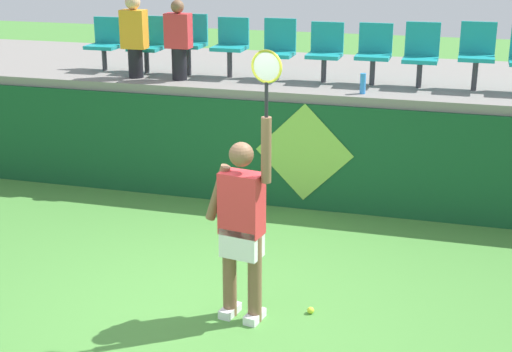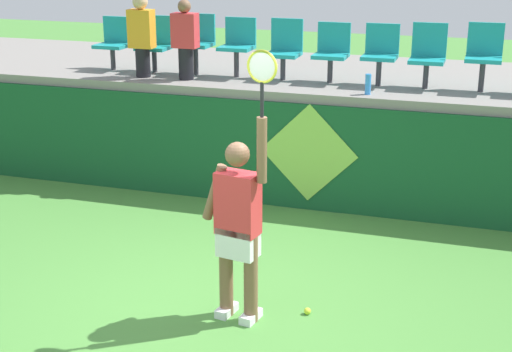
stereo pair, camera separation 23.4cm
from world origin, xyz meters
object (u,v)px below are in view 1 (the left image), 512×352
Objects in this scene: tennis_player at (242,223)px; spectator_1 at (178,39)px; stadium_chair_1 at (148,42)px; stadium_chair_4 at (278,47)px; tennis_ball at (311,310)px; water_bottle at (363,84)px; stadium_chair_8 at (477,52)px; stadium_chair_0 at (106,41)px; stadium_chair_5 at (325,50)px; stadium_chair_7 at (421,53)px; stadium_chair_6 at (374,51)px; stadium_chair_3 at (231,43)px; spectator_0 at (134,34)px; stadium_chair_2 at (190,40)px.

spectator_1 reaches higher than tennis_player.
stadium_chair_4 is (1.90, 0.00, 0.01)m from stadium_chair_1.
water_bottle is at bearing 90.20° from tennis_ball.
spectator_1 reaches higher than stadium_chair_8.
stadium_chair_0 is 0.96× the size of stadium_chair_5.
stadium_chair_0 is at bearing 161.74° from spectator_1.
tennis_player is 3.09× the size of stadium_chair_7.
stadium_chair_0 is 1.37m from spectator_1.
tennis_player is 2.37× the size of spectator_1.
stadium_chair_7 is at bearing 0.52° from stadium_chair_6.
stadium_chair_7 is (3.80, 0.00, 0.02)m from stadium_chair_1.
tennis_ball is 4.33m from stadium_chair_8.
stadium_chair_8 reaches higher than stadium_chair_3.
tennis_player is 9.94× the size of water_bottle.
stadium_chair_1 is 3.80m from stadium_chair_7.
stadium_chair_0 is at bearing 170.39° from water_bottle.
spectator_0 is (-1.24, -0.44, 0.13)m from stadium_chair_3.
stadium_chair_2 is at bearing -179.97° from stadium_chair_6.
stadium_chair_5 is (-0.62, 3.64, 1.90)m from tennis_ball.
stadium_chair_5 is at bearing 12.65° from spectator_1.
tennis_ball is 0.09× the size of stadium_chair_0.
stadium_chair_7 is 0.69m from stadium_chair_8.
spectator_0 reaches higher than tennis_ball.
spectator_1 is (-2.52, 0.22, 0.42)m from water_bottle.
spectator_1 is (0.64, -0.43, 0.13)m from stadium_chair_1.
stadium_chair_2 reaches higher than stadium_chair_3.
spectator_0 reaches higher than stadium_chair_2.
water_bottle is at bearing -93.42° from stadium_chair_6.
stadium_chair_3 reaches higher than stadium_chair_6.
stadium_chair_8 reaches higher than tennis_ball.
tennis_player is at bearing -56.50° from stadium_chair_1.
stadium_chair_3 is 1.96m from stadium_chair_6.
stadium_chair_7 is 3.83m from spectator_0.
water_bottle is at bearing -4.96° from spectator_1.
tennis_ball is 0.26× the size of water_bottle.
stadium_chair_4 is 1.90m from stadium_chair_7.
stadium_chair_7 reaches higher than stadium_chair_5.
stadium_chair_3 is 0.75× the size of spectator_1.
stadium_chair_1 is at bearing 131.06° from tennis_ball.
stadium_chair_5 is (0.65, -0.00, -0.00)m from stadium_chair_4.
stadium_chair_4 is at bearing 179.90° from stadium_chair_8.
tennis_player is 4.45m from stadium_chair_8.
stadium_chair_6 is at bearing 7.87° from spectator_0.
stadium_chair_0 is 0.81m from spectator_0.
stadium_chair_4 is at bearing 179.99° from stadium_chair_7.
stadium_chair_1 is 4.49m from stadium_chair_8.
tennis_player reaches higher than stadium_chair_8.
stadium_chair_4 is at bearing 0.09° from stadium_chair_1.
spectator_0 is at bearing -90.00° from stadium_chair_1.
stadium_chair_7 is at bearing -0.01° from stadium_chair_4.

